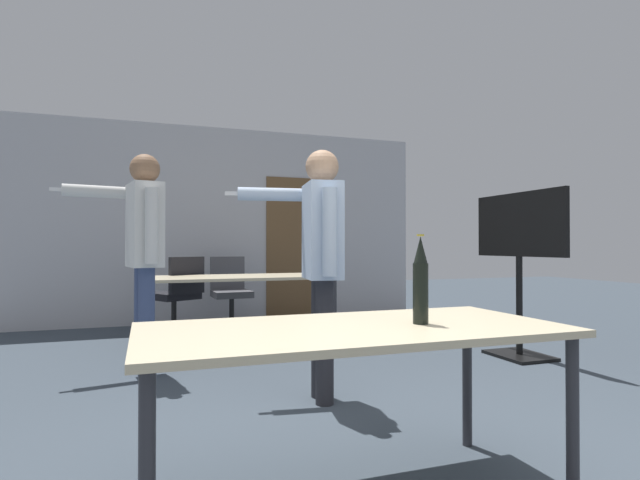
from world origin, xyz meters
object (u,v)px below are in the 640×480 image
object	(u,v)px
person_far_watching	(143,239)
beer_bottle	(421,282)
office_chair_near_pushed	(230,296)
tv_screen	(519,254)
office_chair_mid_tucked	(178,299)
person_near_casual	(320,247)

from	to	relation	value
person_far_watching	beer_bottle	xyz separation A→B (m)	(1.12, -2.52, -0.20)
office_chair_near_pushed	beer_bottle	size ratio (longest dim) A/B	2.40
tv_screen	person_far_watching	size ratio (longest dim) A/B	0.86
office_chair_mid_tucked	beer_bottle	distance (m)	4.25
office_chair_mid_tucked	person_far_watching	bearing A→B (deg)	-132.57
tv_screen	person_near_casual	size ratio (longest dim) A/B	0.91
person_near_casual	person_far_watching	bearing A→B (deg)	53.19
person_near_casual	person_far_watching	size ratio (longest dim) A/B	0.94
tv_screen	office_chair_near_pushed	size ratio (longest dim) A/B	1.71
person_near_casual	office_chair_mid_tucked	size ratio (longest dim) A/B	1.84
office_chair_near_pushed	office_chair_mid_tucked	bearing A→B (deg)	22.46
person_far_watching	office_chair_mid_tucked	distance (m)	1.81
office_chair_near_pushed	beer_bottle	xyz separation A→B (m)	(0.09, -4.47, 0.48)
office_chair_mid_tucked	beer_bottle	world-z (taller)	beer_bottle
person_near_casual	person_far_watching	distance (m)	1.63
office_chair_near_pushed	beer_bottle	distance (m)	4.50
tv_screen	office_chair_mid_tucked	xyz separation A→B (m)	(-3.00, 2.17, -0.55)
tv_screen	office_chair_near_pushed	xyz separation A→B (m)	(-2.34, 2.49, -0.56)
person_far_watching	beer_bottle	world-z (taller)	person_far_watching
person_near_casual	person_far_watching	world-z (taller)	person_far_watching
person_near_casual	beer_bottle	xyz separation A→B (m)	(-0.03, -1.36, -0.14)
person_far_watching	office_chair_near_pushed	distance (m)	2.31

